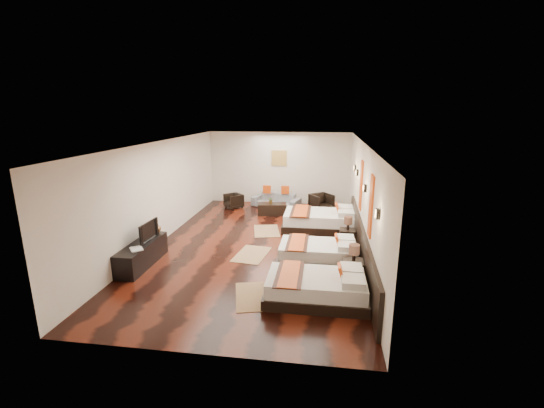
% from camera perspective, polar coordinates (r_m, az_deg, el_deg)
% --- Properties ---
extents(floor, '(5.50, 9.50, 0.01)m').
position_cam_1_polar(floor, '(10.22, -2.23, -6.32)').
color(floor, black).
rests_on(floor, ground).
extents(ceiling, '(5.50, 9.50, 0.01)m').
position_cam_1_polar(ceiling, '(9.59, -2.39, 9.51)').
color(ceiling, white).
rests_on(ceiling, floor).
extents(back_wall, '(5.50, 0.01, 2.80)m').
position_cam_1_polar(back_wall, '(14.43, 1.12, 5.60)').
color(back_wall, silver).
rests_on(back_wall, floor).
extents(left_wall, '(0.01, 9.50, 2.80)m').
position_cam_1_polar(left_wall, '(10.65, -17.02, 1.76)').
color(left_wall, silver).
rests_on(left_wall, floor).
extents(right_wall, '(0.01, 9.50, 2.80)m').
position_cam_1_polar(right_wall, '(9.71, 13.87, 0.78)').
color(right_wall, silver).
rests_on(right_wall, floor).
extents(headboard_panel, '(0.08, 6.60, 0.90)m').
position_cam_1_polar(headboard_panel, '(9.22, 13.73, -6.13)').
color(headboard_panel, black).
rests_on(headboard_panel, floor).
extents(bed_near, '(1.99, 1.25, 0.76)m').
position_cam_1_polar(bed_near, '(7.40, 7.04, -12.73)').
color(bed_near, black).
rests_on(bed_near, floor).
extents(bed_mid, '(1.92, 1.21, 0.73)m').
position_cam_1_polar(bed_mid, '(9.07, 7.31, -7.50)').
color(bed_mid, black).
rests_on(bed_mid, floor).
extents(bed_far, '(2.26, 1.42, 0.86)m').
position_cam_1_polar(bed_far, '(11.47, 7.58, -2.54)').
color(bed_far, black).
rests_on(bed_far, floor).
extents(nightstand_a, '(0.43, 0.43, 0.85)m').
position_cam_1_polar(nightstand_a, '(8.22, 12.51, -9.79)').
color(nightstand_a, black).
rests_on(nightstand_a, floor).
extents(nightstand_b, '(0.42, 0.42, 0.83)m').
position_cam_1_polar(nightstand_b, '(10.25, 11.66, -4.83)').
color(nightstand_b, black).
rests_on(nightstand_b, floor).
extents(jute_mat_near, '(1.02, 1.35, 0.01)m').
position_cam_1_polar(jute_mat_near, '(7.58, -2.70, -14.11)').
color(jute_mat_near, '#9C774F').
rests_on(jute_mat_near, floor).
extents(jute_mat_mid, '(0.91, 1.29, 0.01)m').
position_cam_1_polar(jute_mat_mid, '(9.55, -3.17, -7.83)').
color(jute_mat_mid, '#9C774F').
rests_on(jute_mat_mid, floor).
extents(jute_mat_far, '(0.98, 1.33, 0.01)m').
position_cam_1_polar(jute_mat_far, '(11.31, -0.86, -4.20)').
color(jute_mat_far, '#9C774F').
rests_on(jute_mat_far, floor).
extents(tv_console, '(0.50, 1.80, 0.55)m').
position_cam_1_polar(tv_console, '(9.38, -19.56, -7.35)').
color(tv_console, black).
rests_on(tv_console, floor).
extents(tv, '(0.14, 0.85, 0.49)m').
position_cam_1_polar(tv, '(9.34, -19.05, -4.03)').
color(tv, black).
rests_on(tv, tv_console).
extents(book, '(0.42, 0.43, 0.03)m').
position_cam_1_polar(book, '(8.88, -21.18, -6.73)').
color(book, black).
rests_on(book, tv_console).
extents(figurine, '(0.38, 0.38, 0.32)m').
position_cam_1_polar(figurine, '(9.87, -17.79, -3.44)').
color(figurine, brown).
rests_on(figurine, tv_console).
extents(sofa, '(1.96, 1.23, 0.53)m').
position_cam_1_polar(sofa, '(14.01, 0.63, 0.60)').
color(sofa, slate).
rests_on(sofa, floor).
extents(armchair_left, '(0.84, 0.84, 0.55)m').
position_cam_1_polar(armchair_left, '(13.95, -6.01, 0.49)').
color(armchair_left, black).
rests_on(armchair_left, floor).
extents(armchair_right, '(1.00, 1.00, 0.66)m').
position_cam_1_polar(armchair_right, '(13.50, 7.70, 0.20)').
color(armchair_right, black).
rests_on(armchair_right, floor).
extents(coffee_table, '(1.06, 0.63, 0.40)m').
position_cam_1_polar(coffee_table, '(13.02, 0.03, -0.78)').
color(coffee_table, black).
rests_on(coffee_table, floor).
extents(table_plant, '(0.25, 0.23, 0.24)m').
position_cam_1_polar(table_plant, '(12.96, -0.16, 0.61)').
color(table_plant, '#2B6321').
rests_on(table_plant, coffee_table).
extents(orange_panel_a, '(0.04, 0.40, 1.30)m').
position_cam_1_polar(orange_panel_a, '(7.80, 15.14, -0.35)').
color(orange_panel_a, '#D86014').
rests_on(orange_panel_a, right_wall).
extents(orange_panel_b, '(0.04, 0.40, 1.30)m').
position_cam_1_polar(orange_panel_b, '(9.93, 13.70, 2.87)').
color(orange_panel_b, '#D86014').
rests_on(orange_panel_b, right_wall).
extents(sconce_near, '(0.07, 0.12, 0.18)m').
position_cam_1_polar(sconce_near, '(6.71, 16.08, -1.49)').
color(sconce_near, black).
rests_on(sconce_near, right_wall).
extents(sconce_mid, '(0.07, 0.12, 0.18)m').
position_cam_1_polar(sconce_mid, '(8.83, 14.23, 2.41)').
color(sconce_mid, black).
rests_on(sconce_mid, right_wall).
extents(sconce_far, '(0.07, 0.12, 0.18)m').
position_cam_1_polar(sconce_far, '(10.98, 13.10, 4.79)').
color(sconce_far, black).
rests_on(sconce_far, right_wall).
extents(sconce_lounge, '(0.07, 0.12, 0.18)m').
position_cam_1_polar(sconce_lounge, '(11.87, 12.76, 5.51)').
color(sconce_lounge, black).
rests_on(sconce_lounge, right_wall).
extents(gold_artwork, '(0.60, 0.04, 0.60)m').
position_cam_1_polar(gold_artwork, '(14.35, 1.11, 7.16)').
color(gold_artwork, '#AD873F').
rests_on(gold_artwork, back_wall).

